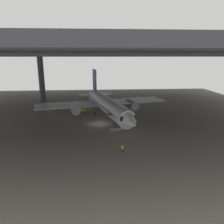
{
  "coord_description": "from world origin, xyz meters",
  "views": [
    {
      "loc": [
        -0.43,
        -50.9,
        16.61
      ],
      "look_at": [
        3.48,
        1.28,
        2.67
      ],
      "focal_mm": 34.21,
      "sensor_mm": 36.0,
      "label": 1
    }
  ],
  "objects_px": {
    "boarding_stairs": "(117,127)",
    "crew_worker_by_stairs": "(115,121)",
    "crew_worker_near_nose": "(122,148)",
    "airplane_main": "(106,104)",
    "baggage_tug": "(83,110)"
  },
  "relations": [
    {
      "from": "baggage_tug",
      "to": "airplane_main",
      "type": "bearing_deg",
      "value": -41.57
    },
    {
      "from": "boarding_stairs",
      "to": "crew_worker_near_nose",
      "type": "xyz_separation_m",
      "value": [
        -0.28,
        -12.31,
        0.22
      ]
    },
    {
      "from": "airplane_main",
      "to": "crew_worker_by_stairs",
      "type": "height_order",
      "value": "airplane_main"
    },
    {
      "from": "baggage_tug",
      "to": "crew_worker_by_stairs",
      "type": "bearing_deg",
      "value": -57.86
    },
    {
      "from": "airplane_main",
      "to": "boarding_stairs",
      "type": "relative_size",
      "value": 8.11
    },
    {
      "from": "crew_worker_by_stairs",
      "to": "baggage_tug",
      "type": "height_order",
      "value": "crew_worker_by_stairs"
    },
    {
      "from": "crew_worker_by_stairs",
      "to": "baggage_tug",
      "type": "bearing_deg",
      "value": 122.14
    },
    {
      "from": "baggage_tug",
      "to": "boarding_stairs",
      "type": "bearing_deg",
      "value": -62.61
    },
    {
      "from": "airplane_main",
      "to": "crew_worker_near_nose",
      "type": "bearing_deg",
      "value": -85.96
    },
    {
      "from": "boarding_stairs",
      "to": "crew_worker_by_stairs",
      "type": "relative_size",
      "value": 2.95
    },
    {
      "from": "boarding_stairs",
      "to": "baggage_tug",
      "type": "bearing_deg",
      "value": 117.39
    },
    {
      "from": "crew_worker_near_nose",
      "to": "crew_worker_by_stairs",
      "type": "distance_m",
      "value": 15.65
    },
    {
      "from": "boarding_stairs",
      "to": "crew_worker_near_nose",
      "type": "distance_m",
      "value": 12.32
    },
    {
      "from": "boarding_stairs",
      "to": "crew_worker_by_stairs",
      "type": "bearing_deg",
      "value": 94.31
    },
    {
      "from": "crew_worker_near_nose",
      "to": "crew_worker_by_stairs",
      "type": "height_order",
      "value": "crew_worker_near_nose"
    }
  ]
}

